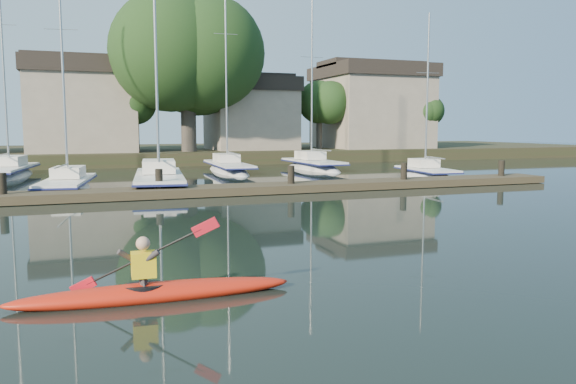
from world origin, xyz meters
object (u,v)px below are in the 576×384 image
object	(u,v)px
sailboat_2	(159,192)
sailboat_1	(68,194)
sailboat_5	(9,180)
kayak	(152,289)
sailboat_6	(228,174)
sailboat_7	(313,172)
dock	(228,190)
sailboat_4	(426,180)

from	to	relation	value
sailboat_2	sailboat_1	bearing A→B (deg)	-173.87
sailboat_2	sailboat_5	distance (m)	11.91
kayak	sailboat_6	xyz separation A→B (m)	(8.00, 26.84, -0.37)
sailboat_2	sailboat_7	world-z (taller)	sailboat_2
kayak	sailboat_2	bearing A→B (deg)	84.43
dock	sailboat_7	xyz separation A→B (m)	(9.22, 12.40, -0.41)
kayak	sailboat_7	distance (m)	30.39
sailboat_1	sailboat_4	bearing A→B (deg)	9.00
dock	sailboat_7	size ratio (longest dim) A/B	2.51
kayak	sailboat_1	world-z (taller)	sailboat_1
dock	sailboat_6	bearing A→B (deg)	76.05
sailboat_2	dock	bearing A→B (deg)	-49.90
sailboat_7	sailboat_2	bearing A→B (deg)	-145.48
dock	sailboat_5	bearing A→B (deg)	128.54
sailboat_4	sailboat_7	distance (m)	9.09
kayak	sailboat_7	size ratio (longest dim) A/B	0.36
sailboat_5	sailboat_6	size ratio (longest dim) A/B	0.99
sailboat_1	sailboat_2	world-z (taller)	sailboat_2
sailboat_1	sailboat_4	xyz separation A→B (m)	(19.87, 0.34, 0.00)
dock	sailboat_1	size ratio (longest dim) A/B	2.65
sailboat_4	sailboat_6	size ratio (longest dim) A/B	0.69
sailboat_5	sailboat_6	world-z (taller)	sailboat_6
sailboat_6	sailboat_1	bearing A→B (deg)	-137.09
sailboat_6	sailboat_7	distance (m)	6.15
sailboat_6	sailboat_7	size ratio (longest dim) A/B	1.14
sailboat_4	sailboat_5	xyz separation A→B (m)	(-23.37, 8.69, -0.02)
dock	sailboat_2	world-z (taller)	sailboat_2
sailboat_2	kayak	bearing A→B (deg)	-90.94
sailboat_4	sailboat_5	world-z (taller)	sailboat_5
dock	sailboat_5	distance (m)	16.46
kayak	sailboat_6	world-z (taller)	sailboat_6
kayak	dock	size ratio (longest dim) A/B	0.14
sailboat_4	dock	bearing A→B (deg)	-155.45
kayak	sailboat_5	distance (m)	27.89
dock	sailboat_5	xyz separation A→B (m)	(-10.25, 12.87, -0.40)
sailboat_4	sailboat_5	bearing A→B (deg)	166.45
dock	sailboat_2	bearing A→B (deg)	123.57
sailboat_4	kayak	bearing A→B (deg)	-127.16
sailboat_1	sailboat_7	distance (m)	18.12
dock	sailboat_2	size ratio (longest dim) A/B	2.06
dock	sailboat_6	size ratio (longest dim) A/B	2.20
kayak	sailboat_4	distance (m)	25.98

